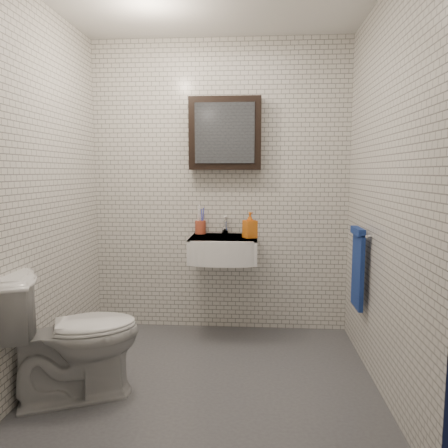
% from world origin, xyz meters
% --- Properties ---
extents(ground, '(2.20, 2.00, 0.01)m').
position_xyz_m(ground, '(0.00, 0.00, 0.01)').
color(ground, '#45474C').
rests_on(ground, ground).
extents(room_shell, '(2.22, 2.02, 2.51)m').
position_xyz_m(room_shell, '(0.00, 0.00, 1.47)').
color(room_shell, silver).
rests_on(room_shell, ground).
extents(washbasin, '(0.55, 0.50, 0.20)m').
position_xyz_m(washbasin, '(0.05, 0.73, 0.76)').
color(washbasin, white).
rests_on(washbasin, room_shell).
extents(faucet, '(0.06, 0.20, 0.15)m').
position_xyz_m(faucet, '(0.05, 0.93, 0.92)').
color(faucet, silver).
rests_on(faucet, washbasin).
extents(mirror_cabinet, '(0.60, 0.15, 0.60)m').
position_xyz_m(mirror_cabinet, '(0.05, 0.93, 1.70)').
color(mirror_cabinet, black).
rests_on(mirror_cabinet, room_shell).
extents(towel_rail, '(0.09, 0.30, 0.58)m').
position_xyz_m(towel_rail, '(1.04, 0.35, 0.72)').
color(towel_rail, silver).
rests_on(towel_rail, room_shell).
extents(toothbrush_cup, '(0.11, 0.11, 0.25)m').
position_xyz_m(toothbrush_cup, '(-0.16, 0.94, 0.91)').
color(toothbrush_cup, '#B1462C').
rests_on(toothbrush_cup, washbasin).
extents(soap_bottle, '(0.13, 0.13, 0.21)m').
position_xyz_m(soap_bottle, '(0.27, 0.74, 0.96)').
color(soap_bottle, '#FF601A').
rests_on(soap_bottle, washbasin).
extents(toilet, '(0.90, 0.72, 0.80)m').
position_xyz_m(toilet, '(-0.79, -0.29, 0.40)').
color(toilet, silver).
rests_on(toilet, ground).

